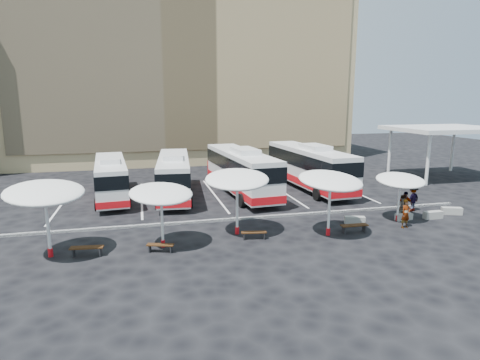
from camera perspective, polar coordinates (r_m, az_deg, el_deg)
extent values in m
plane|color=black|center=(26.48, -0.55, -6.03)|extent=(120.00, 120.00, 0.00)
cube|color=tan|center=(57.06, -8.29, 15.90)|extent=(42.00, 18.00, 25.00)
cube|color=tan|center=(48.01, -7.14, 16.19)|extent=(40.00, 0.30, 20.00)
cube|color=white|center=(45.74, 27.03, 6.51)|extent=(10.00, 8.00, 0.40)
cylinder|color=white|center=(41.16, 25.18, 2.60)|extent=(0.30, 0.30, 4.80)
cylinder|color=white|center=(45.92, 20.51, 3.77)|extent=(0.30, 0.30, 4.80)
cylinder|color=white|center=(50.85, 28.01, 3.84)|extent=(0.30, 0.30, 4.80)
cube|color=black|center=(26.92, -0.80, -5.57)|extent=(34.00, 0.25, 0.15)
cube|color=white|center=(34.11, -23.94, -3.03)|extent=(0.15, 12.00, 0.01)
cube|color=white|center=(33.54, -13.80, -2.60)|extent=(0.15, 12.00, 0.01)
cube|color=white|center=(34.03, -3.65, -2.08)|extent=(0.15, 12.00, 0.01)
cube|color=white|center=(35.55, 5.91, -1.53)|extent=(0.15, 12.00, 0.01)
cube|color=white|center=(37.97, 14.47, -1.01)|extent=(0.15, 12.00, 0.01)
cube|color=white|center=(34.13, -17.89, 0.41)|extent=(3.11, 10.91, 2.69)
cube|color=black|center=(34.03, -17.95, 1.30)|extent=(3.17, 10.96, 0.99)
cube|color=red|center=(34.32, -17.79, -1.20)|extent=(3.17, 10.96, 0.49)
cube|color=red|center=(39.54, -17.96, 0.87)|extent=(2.30, 0.37, 1.26)
cube|color=white|center=(33.00, -18.03, 2.73)|extent=(1.65, 2.80, 0.36)
cylinder|color=black|center=(37.47, -19.56, -0.78)|extent=(0.39, 0.92, 0.90)
cylinder|color=black|center=(37.48, -16.14, -0.56)|extent=(0.39, 0.92, 0.90)
cylinder|color=black|center=(30.91, -19.71, -3.29)|extent=(0.39, 0.92, 0.90)
cylinder|color=black|center=(30.92, -15.56, -3.03)|extent=(0.39, 0.92, 0.90)
cube|color=white|center=(33.44, -9.38, 0.79)|extent=(3.41, 11.60, 2.86)
cube|color=black|center=(33.34, -9.41, 1.76)|extent=(3.47, 11.67, 1.05)
cube|color=red|center=(33.65, -9.32, -0.96)|extent=(3.47, 11.67, 0.52)
cube|color=red|center=(39.19, -9.27, 1.29)|extent=(2.45, 0.41, 1.33)
cube|color=white|center=(32.24, -9.49, 3.31)|extent=(1.78, 2.99, 0.38)
cylinder|color=black|center=(37.01, -11.11, -0.42)|extent=(0.42, 0.98, 0.95)
cylinder|color=black|center=(36.98, -7.42, -0.32)|extent=(0.42, 0.98, 0.95)
cylinder|color=black|center=(30.06, -11.64, -3.20)|extent=(0.42, 0.98, 0.95)
cylinder|color=black|center=(30.02, -7.09, -3.06)|extent=(0.42, 0.98, 0.95)
cube|color=white|center=(33.91, 0.13, 1.41)|extent=(3.61, 12.73, 3.14)
cube|color=black|center=(33.81, 0.13, 2.46)|extent=(3.68, 12.80, 1.15)
cube|color=red|center=(34.13, 0.13, -0.50)|extent=(3.68, 12.80, 0.58)
cube|color=red|center=(39.97, -2.74, 1.79)|extent=(2.69, 0.42, 1.47)
cube|color=white|center=(32.67, 0.71, 4.18)|extent=(1.92, 3.26, 0.42)
cylinder|color=black|center=(37.28, -3.57, -0.07)|extent=(0.45, 1.07, 1.05)
cylinder|color=black|center=(38.02, 0.24, 0.18)|extent=(0.45, 1.07, 1.05)
cylinder|color=black|center=(29.94, 0.30, -2.92)|extent=(0.45, 1.07, 1.05)
cylinder|color=black|center=(30.86, 4.91, -2.53)|extent=(0.45, 1.07, 1.05)
cube|color=white|center=(36.52, 9.75, 2.00)|extent=(3.41, 12.86, 3.18)
cube|color=black|center=(36.42, 9.79, 2.99)|extent=(3.48, 12.92, 1.17)
cube|color=red|center=(36.72, 9.69, 0.21)|extent=(3.48, 12.92, 0.58)
cube|color=red|center=(42.33, 5.82, 2.30)|extent=(2.72, 0.38, 1.48)
cube|color=white|center=(35.34, 10.63, 4.61)|extent=(1.88, 3.28, 0.42)
cylinder|color=black|center=(39.54, 5.53, 0.57)|extent=(0.43, 1.08, 1.06)
cylinder|color=black|center=(40.63, 8.98, 0.78)|extent=(0.43, 1.08, 1.06)
cylinder|color=black|center=(32.53, 10.95, -1.96)|extent=(0.43, 1.08, 1.06)
cylinder|color=black|center=(33.84, 14.91, -1.62)|extent=(0.43, 1.08, 1.06)
cylinder|color=white|center=(22.59, -25.66, -5.86)|extent=(0.21, 0.21, 3.34)
cylinder|color=red|center=(23.04, -25.34, -9.31)|extent=(0.32, 0.32, 0.45)
ellipsoid|color=white|center=(22.17, -26.04, -1.58)|extent=(5.03, 5.06, 1.14)
cylinder|color=white|center=(22.17, -11.02, -5.73)|extent=(0.18, 0.18, 2.97)
cylinder|color=red|center=(22.58, -10.89, -8.85)|extent=(0.28, 0.28, 0.40)
ellipsoid|color=white|center=(21.77, -11.17, -1.87)|extent=(4.31, 4.34, 1.02)
cylinder|color=white|center=(23.78, -0.42, -3.91)|extent=(0.18, 0.18, 3.31)
cylinder|color=red|center=(24.20, -0.41, -7.18)|extent=(0.28, 0.28, 0.44)
ellipsoid|color=white|center=(23.39, -0.43, 0.14)|extent=(4.40, 4.44, 1.13)
cylinder|color=white|center=(24.14, 12.56, -4.00)|extent=(0.19, 0.19, 3.27)
cylinder|color=red|center=(24.55, 12.41, -7.19)|extent=(0.30, 0.30, 0.44)
ellipsoid|color=white|center=(23.75, 12.73, -0.06)|extent=(4.58, 4.61, 1.12)
cylinder|color=white|center=(28.44, 21.63, -2.78)|extent=(0.15, 0.15, 2.71)
cylinder|color=red|center=(28.74, 21.46, -5.06)|extent=(0.24, 0.24, 0.36)
ellipsoid|color=white|center=(28.15, 21.84, -0.01)|extent=(3.71, 3.74, 0.93)
cube|color=black|center=(22.28, -20.97, -8.94)|extent=(1.70, 0.63, 0.07)
cube|color=black|center=(22.54, -22.59, -9.53)|extent=(0.11, 0.43, 0.44)
cube|color=black|center=(22.22, -19.23, -9.58)|extent=(0.11, 0.43, 0.44)
cube|color=black|center=(21.80, -11.27, -9.02)|extent=(1.48, 0.80, 0.06)
cube|color=black|center=(22.03, -12.71, -9.48)|extent=(0.16, 0.36, 0.38)
cube|color=black|center=(21.74, -9.78, -9.64)|extent=(0.16, 0.36, 0.38)
cube|color=black|center=(23.29, 1.98, -7.43)|extent=(1.50, 0.61, 0.06)
cube|color=black|center=(23.30, 0.53, -7.99)|extent=(0.12, 0.37, 0.39)
cube|color=black|center=(23.44, 3.40, -7.90)|extent=(0.12, 0.37, 0.39)
cube|color=black|center=(25.29, 15.96, -6.20)|extent=(1.68, 0.50, 0.07)
cube|color=black|center=(25.07, 14.56, -6.89)|extent=(0.08, 0.42, 0.44)
cube|color=black|center=(25.68, 17.25, -6.60)|extent=(0.08, 0.42, 0.44)
cube|color=gray|center=(27.16, 16.00, -5.50)|extent=(1.35, 0.82, 0.48)
cube|color=gray|center=(29.05, 22.26, -4.86)|extent=(1.22, 0.50, 0.45)
cube|color=gray|center=(30.21, 25.75, -4.50)|extent=(1.32, 0.45, 0.49)
cube|color=gray|center=(31.86, 27.88, -3.90)|extent=(1.41, 0.88, 0.50)
imported|color=black|center=(27.21, 22.50, -4.45)|extent=(0.74, 0.57, 1.82)
imported|color=black|center=(29.20, 22.08, -3.55)|extent=(1.00, 1.00, 1.64)
imported|color=black|center=(29.43, 22.38, -3.27)|extent=(1.12, 0.60, 1.83)
imported|color=black|center=(31.39, 23.31, -2.42)|extent=(1.36, 1.01, 1.88)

